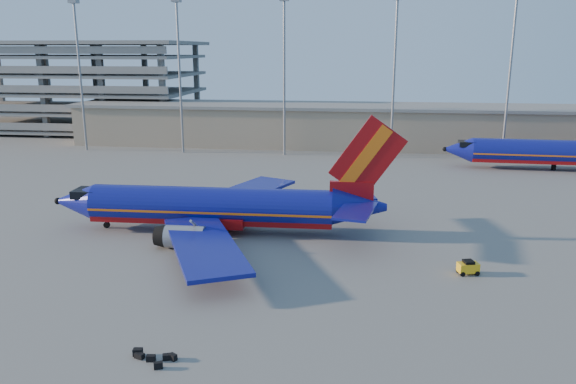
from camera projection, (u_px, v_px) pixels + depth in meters
name	position (u px, v px, depth m)	size (l,w,h in m)	color
ground	(272.00, 230.00, 62.44)	(220.00, 220.00, 0.00)	slate
terminal_building	(364.00, 125.00, 115.83)	(122.00, 16.00, 8.50)	gray
parking_garage	(72.00, 82.00, 138.54)	(62.00, 32.00, 21.40)	slate
light_mast_row	(339.00, 61.00, 101.66)	(101.60, 1.60, 28.65)	gray
aircraft_main	(220.00, 207.00, 61.22)	(38.69, 37.23, 13.10)	navy
aircraft_second	(562.00, 152.00, 92.65)	(39.02, 15.19, 13.21)	navy
baggage_tug	(468.00, 267.00, 50.08)	(2.02, 1.51, 1.30)	yellow
luggage_pile	(152.00, 357.00, 36.32)	(3.11, 1.83, 0.48)	black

